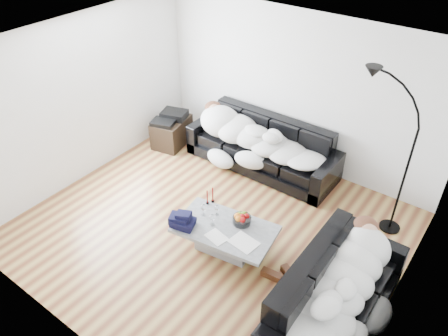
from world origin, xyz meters
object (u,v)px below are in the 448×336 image
Objects in this scene: stereo at (171,117)px; shoes at (280,274)px; sofa_back at (262,146)px; sleeper_right at (340,282)px; sofa_right at (337,294)px; floor_lamp at (406,171)px; candle_left at (207,197)px; wine_glass_b at (203,210)px; fruit_bowl at (242,218)px; wine_glass_a at (217,210)px; coffee_table at (225,238)px; wine_glass_c at (212,220)px; sleeper_back at (261,136)px; candle_right at (213,195)px; av_cabinet at (172,132)px.

shoes is at bearing -43.72° from stereo.
sofa_back is 1.43× the size of sleeper_right.
sofa_right is 2.00m from floor_lamp.
sofa_right is at bearing -10.91° from candle_left.
wine_glass_b is (-2.04, 0.19, 0.05)m from sofa_right.
sofa_right is 0.21m from sleeper_right.
wine_glass_a is at bearing -169.55° from fruit_bowl.
fruit_bowl is (-1.53, 0.38, -0.18)m from sleeper_right.
sleeper_right reaches higher than coffee_table.
sleeper_right is 10.59× the size of wine_glass_c.
sofa_right reaches higher than wine_glass_c.
floor_lamp reaches higher than coffee_table.
wine_glass_c is (-1.82, 0.11, -0.17)m from sleeper_right.
sleeper_back is at bearing 103.29° from wine_glass_a.
sleeper_back is at bearing 48.32° from sofa_right.
floor_lamp reaches higher than candle_right.
wine_glass_b is at bearing -140.03° from wine_glass_a.
wine_glass_c is at bearing -161.74° from coffee_table.
fruit_bowl is at bearing -114.77° from floor_lamp.
wine_glass_a is (-0.24, 0.14, 0.27)m from coffee_table.
wine_glass_a is 0.27m from candle_left.
sleeper_right reaches higher than sofa_right.
sofa_back reaches higher than wine_glass_b.
candle_right is 0.56× the size of stereo.
wine_glass_c is (-0.17, -0.06, 0.28)m from coffee_table.
floor_lamp reaches higher than av_cabinet.
candle_right is at bearing -82.87° from sofa_back.
candle_left is at bearing -53.04° from stereo.
sleeper_right is at bearing -41.68° from sleeper_back.
floor_lamp is at bearing -15.58° from stereo.
wine_glass_c is 0.76× the size of candle_left.
candle_left is at bearing -84.46° from sofa_back.
wine_glass_b is at bearing -119.61° from floor_lamp.
av_cabinet is (-3.24, 1.58, 0.20)m from shoes.
sleeper_right reaches higher than stereo.
sleeper_back is 1.80m from wine_glass_a.
candle_right is 0.34× the size of av_cabinet.
stereo is (-1.73, -0.30, -0.07)m from sleeper_back.
fruit_bowl is at bearing 42.15° from wine_glass_c.
candle_left is at bearing 176.52° from fruit_bowl.
sleeper_back reaches higher than shoes.
fruit_bowl is (0.78, -1.73, 0.04)m from sofa_back.
fruit_bowl is 0.12× the size of floor_lamp.
coffee_table is 1.80× the size of av_cabinet.
sleeper_right is 11.53× the size of wine_glass_a.
candle_right reaches higher than coffee_table.
sleeper_back is 12.85× the size of wine_glass_c.
sofa_right is (2.31, -2.11, 0.00)m from sofa_back.
candle_left is at bearing 79.09° from sleeper_right.
coffee_table is (-1.65, 0.17, -0.45)m from sleeper_right.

